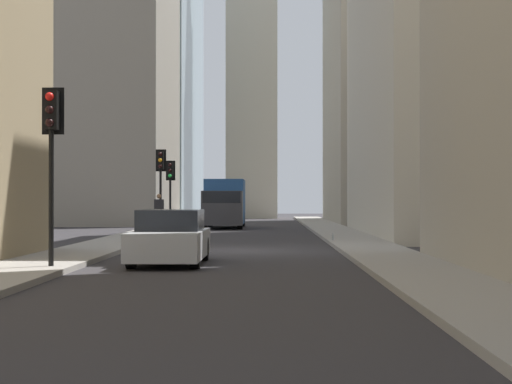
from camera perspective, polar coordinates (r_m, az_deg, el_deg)
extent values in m
plane|color=#302D30|center=(26.78, -1.60, -4.12)|extent=(135.00, 135.00, 0.00)
cube|color=gray|center=(27.34, -11.09, -3.89)|extent=(90.00, 2.20, 0.14)
cube|color=gray|center=(26.96, 8.02, -3.94)|extent=(90.00, 2.20, 0.14)
cube|color=#A8A091|center=(59.43, 10.09, 8.17)|extent=(16.50, 10.00, 21.28)
cube|color=gray|center=(58.08, -11.11, 12.44)|extent=(13.24, 10.00, 29.37)
cube|color=beige|center=(72.97, -0.28, 7.16)|extent=(4.48, 4.48, 22.83)
cube|color=#285699|center=(48.56, -2.16, -0.67)|extent=(4.60, 2.25, 2.60)
cube|color=#38383D|center=(45.37, -2.37, -1.13)|extent=(1.90, 2.25, 1.90)
cube|color=black|center=(45.36, -2.37, -0.37)|extent=(1.92, 2.09, 0.64)
cylinder|color=black|center=(45.34, -1.13, -2.08)|extent=(0.88, 0.28, 0.88)
cylinder|color=black|center=(45.45, -3.61, -2.07)|extent=(0.88, 0.28, 0.88)
cylinder|color=black|center=(49.93, -0.95, -1.93)|extent=(0.88, 0.28, 0.88)
cylinder|color=black|center=(50.03, -3.20, -1.93)|extent=(0.88, 0.28, 0.88)
cube|color=#B7BABF|center=(21.25, -6.04, -3.64)|extent=(4.30, 1.78, 0.70)
cube|color=black|center=(21.42, -5.97, -1.96)|extent=(2.10, 1.58, 0.54)
cylinder|color=black|center=(19.84, -4.26, -4.46)|extent=(0.64, 0.22, 0.64)
cylinder|color=black|center=(20.04, -8.72, -4.42)|extent=(0.64, 0.22, 0.64)
cylinder|color=black|center=(22.53, -3.65, -3.99)|extent=(0.64, 0.22, 0.64)
cylinder|color=black|center=(22.70, -7.59, -3.96)|extent=(0.64, 0.22, 0.64)
cylinder|color=black|center=(19.47, -14.14, -0.39)|extent=(0.12, 0.12, 3.17)
cube|color=black|center=(19.57, -14.13, 5.57)|extent=(0.28, 0.32, 0.90)
cube|color=black|center=(19.72, -14.01, 5.52)|extent=(0.03, 0.52, 1.10)
sphere|color=red|center=(19.45, -14.25, 6.49)|extent=(0.20, 0.20, 0.20)
sphere|color=black|center=(19.42, -14.25, 5.62)|extent=(0.20, 0.20, 0.20)
sphere|color=black|center=(19.39, -14.25, 4.73)|extent=(0.20, 0.20, 0.20)
cylinder|color=black|center=(40.85, -6.70, -0.54)|extent=(0.12, 0.12, 3.04)
cube|color=black|center=(40.90, -6.69, 2.22)|extent=(0.28, 0.32, 0.90)
cube|color=black|center=(41.05, -6.67, 2.21)|extent=(0.03, 0.52, 1.10)
sphere|color=black|center=(40.75, -6.72, 2.65)|extent=(0.20, 0.20, 0.20)
sphere|color=orange|center=(40.74, -6.72, 2.23)|extent=(0.20, 0.20, 0.20)
sphere|color=black|center=(40.72, -6.72, 1.81)|extent=(0.20, 0.20, 0.20)
cylinder|color=black|center=(45.33, -6.02, -0.76)|extent=(0.12, 0.12, 2.69)
cube|color=black|center=(45.36, -6.02, 1.51)|extent=(0.28, 0.32, 0.90)
cube|color=black|center=(45.51, -6.00, 1.50)|extent=(0.03, 0.52, 1.10)
sphere|color=black|center=(45.21, -6.05, 1.90)|extent=(0.20, 0.20, 0.20)
sphere|color=black|center=(45.20, -6.05, 1.52)|extent=(0.20, 0.20, 0.20)
sphere|color=green|center=(45.19, -6.05, 1.14)|extent=(0.20, 0.20, 0.20)
cylinder|color=black|center=(38.86, -6.68, -2.10)|extent=(0.16, 0.16, 0.92)
cylinder|color=black|center=(38.89, -6.93, -2.10)|extent=(0.16, 0.16, 0.92)
cube|color=#232328|center=(38.86, -6.81, -0.97)|extent=(0.26, 0.44, 0.62)
sphere|color=#936B4C|center=(38.86, -6.81, -0.29)|extent=(0.22, 0.22, 0.22)
cylinder|color=#999EA3|center=(30.80, 5.40, -3.20)|extent=(0.07, 0.07, 0.20)
cylinder|color=#999EA3|center=(30.79, 5.40, -2.95)|extent=(0.03, 0.03, 0.07)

